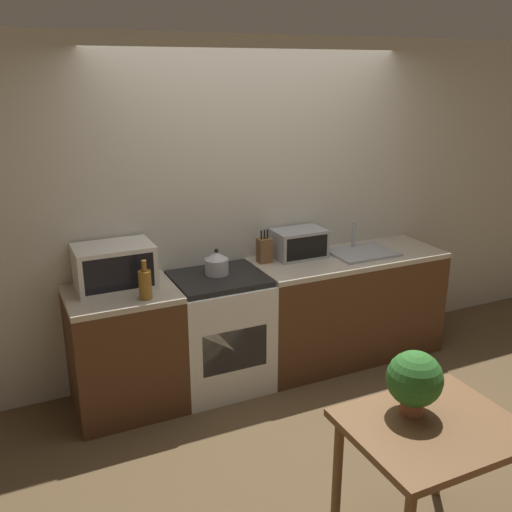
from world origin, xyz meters
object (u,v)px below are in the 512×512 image
object	(u,v)px
stove_range	(220,332)
microwave	(114,266)
dining_table	(431,444)
bottle	(145,284)
toaster_oven	(299,243)
kettle	(217,263)

from	to	relation	value
stove_range	microwave	size ratio (longest dim) A/B	1.69
stove_range	dining_table	world-z (taller)	stove_range
bottle	microwave	bearing A→B (deg)	114.01
stove_range	bottle	world-z (taller)	bottle
bottle	dining_table	distance (m)	2.01
dining_table	stove_range	bearing A→B (deg)	99.93
bottle	dining_table	xyz separation A→B (m)	(0.93, -1.74, -0.37)
toaster_oven	microwave	bearing A→B (deg)	-178.50
stove_range	microwave	world-z (taller)	microwave
stove_range	kettle	size ratio (longest dim) A/B	4.53
dining_table	bottle	bearing A→B (deg)	118.16
kettle	toaster_oven	distance (m)	0.76
kettle	microwave	world-z (taller)	microwave
stove_range	microwave	xyz separation A→B (m)	(-0.73, 0.11, 0.60)
bottle	dining_table	world-z (taller)	bottle
kettle	dining_table	world-z (taller)	kettle
toaster_oven	kettle	bearing A→B (deg)	-172.57
microwave	bottle	world-z (taller)	microwave
microwave	dining_table	bearing A→B (deg)	-62.44
dining_table	toaster_oven	bearing A→B (deg)	78.63
microwave	dining_table	world-z (taller)	microwave
stove_range	dining_table	xyz separation A→B (m)	(0.34, -1.94, 0.18)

